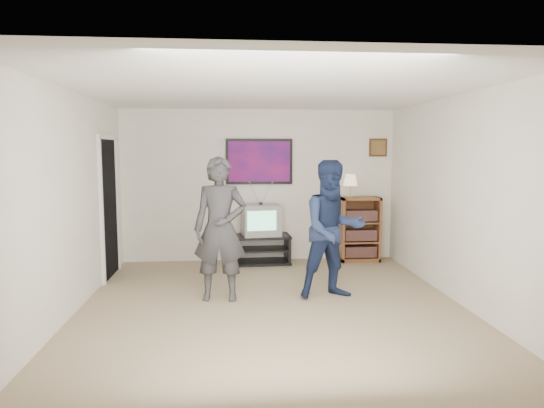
{
  "coord_description": "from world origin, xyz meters",
  "views": [
    {
      "loc": [
        -0.48,
        -5.51,
        1.84
      ],
      "look_at": [
        0.05,
        0.64,
        1.15
      ],
      "focal_mm": 32.0,
      "sensor_mm": 36.0,
      "label": 1
    }
  ],
  "objects": [
    {
      "name": "room_shell",
      "position": [
        0.0,
        0.35,
        1.25
      ],
      "size": [
        4.51,
        5.0,
        2.51
      ],
      "color": "#736649",
      "rests_on": "ground"
    },
    {
      "name": "media_stand",
      "position": [
        0.01,
        2.23,
        0.23
      ],
      "size": [
        0.96,
        0.56,
        0.47
      ],
      "rotation": [
        0.0,
        0.0,
        0.05
      ],
      "color": "black",
      "rests_on": "room_shell"
    },
    {
      "name": "crt_television",
      "position": [
        0.01,
        2.23,
        0.72
      ],
      "size": [
        0.65,
        0.57,
        0.5
      ],
      "primitive_type": null,
      "rotation": [
        0.0,
        0.0,
        0.12
      ],
      "color": "gray",
      "rests_on": "media_stand"
    },
    {
      "name": "bookshelf",
      "position": [
        1.65,
        2.28,
        0.53
      ],
      "size": [
        0.65,
        0.37,
        1.06
      ],
      "primitive_type": null,
      "color": "brown",
      "rests_on": "room_shell"
    },
    {
      "name": "table_lamp",
      "position": [
        1.48,
        2.25,
        1.26
      ],
      "size": [
        0.24,
        0.24,
        0.39
      ],
      "primitive_type": null,
      "color": "beige",
      "rests_on": "bookshelf"
    },
    {
      "name": "person_tall",
      "position": [
        -0.61,
        0.36,
        0.88
      ],
      "size": [
        0.68,
        0.48,
        1.76
      ],
      "primitive_type": "imported",
      "rotation": [
        0.0,
        0.0,
        -0.09
      ],
      "color": "#333336",
      "rests_on": "room_shell"
    },
    {
      "name": "person_short",
      "position": [
        0.78,
        0.33,
        0.86
      ],
      "size": [
        0.93,
        0.78,
        1.72
      ],
      "primitive_type": "imported",
      "rotation": [
        0.0,
        0.0,
        0.17
      ],
      "color": "#1A2548",
      "rests_on": "room_shell"
    },
    {
      "name": "controller_left",
      "position": [
        -0.6,
        0.57,
        1.22
      ],
      "size": [
        0.07,
        0.12,
        0.03
      ],
      "primitive_type": "cube",
      "rotation": [
        0.0,
        0.0,
        0.34
      ],
      "color": "white",
      "rests_on": "person_tall"
    },
    {
      "name": "controller_right",
      "position": [
        0.75,
        0.54,
        1.0
      ],
      "size": [
        0.08,
        0.13,
        0.04
      ],
      "primitive_type": "cube",
      "rotation": [
        0.0,
        0.0,
        -0.36
      ],
      "color": "white",
      "rests_on": "person_short"
    },
    {
      "name": "poster",
      "position": [
        0.0,
        2.48,
        1.65
      ],
      "size": [
        1.1,
        0.03,
        0.75
      ],
      "primitive_type": "cube",
      "color": "black",
      "rests_on": "room_shell"
    },
    {
      "name": "air_vent",
      "position": [
        -0.55,
        2.48,
        1.95
      ],
      "size": [
        0.28,
        0.02,
        0.14
      ],
      "primitive_type": "cube",
      "color": "white",
      "rests_on": "room_shell"
    },
    {
      "name": "small_picture",
      "position": [
        2.0,
        2.48,
        1.88
      ],
      "size": [
        0.3,
        0.03,
        0.3
      ],
      "primitive_type": "cube",
      "color": "#382112",
      "rests_on": "room_shell"
    },
    {
      "name": "doorway",
      "position": [
        -2.23,
        1.6,
        1.0
      ],
      "size": [
        0.03,
        0.85,
        2.0
      ],
      "primitive_type": "cube",
      "color": "black",
      "rests_on": "room_shell"
    }
  ]
}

